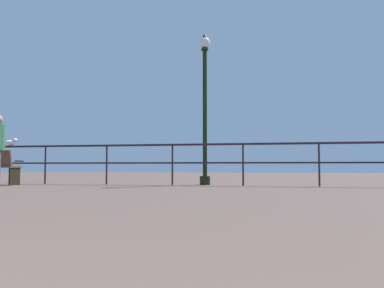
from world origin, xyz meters
name	(u,v)px	position (x,y,z in m)	size (l,w,h in m)	color
pier_railing	(207,155)	(0.00, 9.98, 0.76)	(19.40, 0.05, 1.03)	#2E1B25
lamppost_center	(205,102)	(-0.10, 10.28, 2.12)	(0.29, 0.29, 3.90)	black
seagull_on_rail	(11,142)	(-5.47, 9.99, 1.13)	(0.44, 0.26, 0.21)	white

